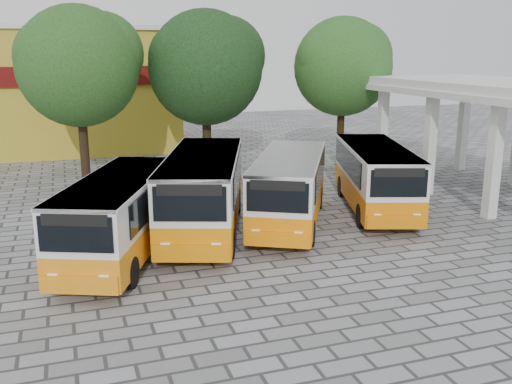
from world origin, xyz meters
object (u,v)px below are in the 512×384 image
object	(u,v)px
bus_far_left	(120,212)
bus_centre_left	(204,188)
bus_centre_right	(290,185)
bus_far_right	(376,174)

from	to	relation	value
bus_far_left	bus_centre_left	bearing A→B (deg)	50.50
bus_centre_left	bus_centre_right	world-z (taller)	bus_centre_left
bus_far_right	bus_centre_right	bearing A→B (deg)	-152.22
bus_far_left	bus_centre_right	distance (m)	6.95
bus_centre_left	bus_far_right	bearing A→B (deg)	24.35
bus_far_left	bus_centre_right	world-z (taller)	bus_centre_right
bus_centre_right	bus_far_right	size ratio (longest dim) A/B	1.01
bus_centre_left	bus_far_right	size ratio (longest dim) A/B	1.08
bus_far_left	bus_centre_right	size ratio (longest dim) A/B	0.98
bus_far_left	bus_far_right	world-z (taller)	bus_far_right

